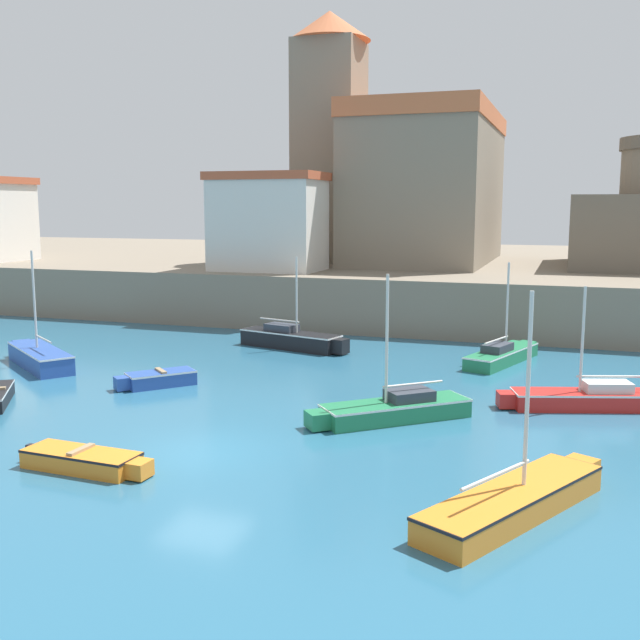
% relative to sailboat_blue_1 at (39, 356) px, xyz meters
% --- Properties ---
extents(ground_plane, '(200.00, 200.00, 0.00)m').
position_rel_sailboat_blue_1_xyz_m(ground_plane, '(12.47, -8.23, -0.46)').
color(ground_plane, '#28607F').
extents(quay_seawall, '(120.00, 40.00, 3.15)m').
position_rel_sailboat_blue_1_xyz_m(quay_seawall, '(12.47, 32.27, 1.11)').
color(quay_seawall, gray).
rests_on(quay_seawall, ground).
extents(sailboat_blue_1, '(5.53, 4.40, 5.20)m').
position_rel_sailboat_blue_1_xyz_m(sailboat_blue_1, '(0.00, 0.00, 0.00)').
color(sailboat_blue_1, '#284C9E').
rests_on(sailboat_blue_1, ground).
extents(sailboat_green_2, '(2.98, 6.01, 4.60)m').
position_rel_sailboat_blue_1_xyz_m(sailboat_green_2, '(19.65, 7.52, -0.06)').
color(sailboat_green_2, '#237A4C').
rests_on(sailboat_green_2, ground).
extents(sailboat_green_3, '(5.08, 4.63, 4.96)m').
position_rel_sailboat_blue_1_xyz_m(sailboat_green_3, '(17.04, -3.19, -0.06)').
color(sailboat_green_3, '#237A4C').
rests_on(sailboat_green_3, ground).
extents(sailboat_black_5, '(6.11, 2.73, 4.65)m').
position_rel_sailboat_blue_1_xyz_m(sailboat_black_5, '(9.22, 7.66, 0.04)').
color(sailboat_black_5, black).
rests_on(sailboat_black_5, ground).
extents(dinghy_orange_6, '(4.04, 1.32, 0.60)m').
position_rel_sailboat_blue_1_xyz_m(dinghy_orange_6, '(10.11, -10.59, -0.17)').
color(dinghy_orange_6, orange).
rests_on(dinghy_orange_6, ground).
extents(dinghy_blue_7, '(2.78, 2.97, 0.66)m').
position_rel_sailboat_blue_1_xyz_m(dinghy_blue_7, '(7.00, -1.53, -0.14)').
color(dinghy_blue_7, '#284C9E').
rests_on(dinghy_blue_7, ground).
extents(sailboat_orange_8, '(4.03, 6.36, 5.25)m').
position_rel_sailboat_blue_1_xyz_m(sailboat_orange_8, '(21.54, -9.84, -0.09)').
color(sailboat_orange_8, orange).
rests_on(sailboat_orange_8, ground).
extents(sailboat_red_9, '(6.08, 2.90, 4.39)m').
position_rel_sailboat_blue_1_xyz_m(sailboat_red_9, '(23.30, 0.48, -0.06)').
color(sailboat_red_9, red).
rests_on(sailboat_red_9, ground).
extents(church, '(13.96, 17.31, 17.22)m').
position_rel_sailboat_blue_1_xyz_m(church, '(11.26, 26.15, 8.72)').
color(church, gray).
rests_on(church, quay_seawall).
extents(harbor_shed_far_end, '(6.89, 4.53, 6.03)m').
position_rel_sailboat_blue_1_xyz_m(harbor_shed_far_end, '(4.47, 16.10, 5.72)').
color(harbor_shed_far_end, silver).
rests_on(harbor_shed_far_end, quay_seawall).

